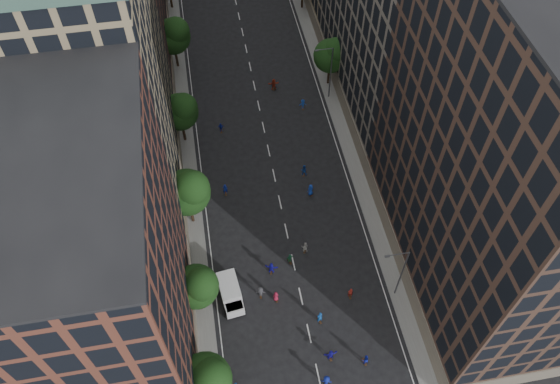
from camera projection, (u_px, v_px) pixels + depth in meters
The scene contains 31 objects.
ground at pixel (264, 130), 77.77m from camera, with size 240.00×240.00×0.00m, color black.
sidewalk_left at pixel (176, 104), 80.91m from camera, with size 4.00×105.00×0.15m, color slate.
sidewalk_right at pixel (334, 85), 83.46m from camera, with size 4.00×105.00×0.15m, color slate.
bldg_left_a at pixel (94, 278), 46.51m from camera, with size 14.00×22.00×30.00m, color brown.
bldg_left_b at pixel (95, 76), 59.24m from camera, with size 14.00×26.00×34.00m, color #877758.
bldg_right_a at pixel (504, 161), 50.55m from camera, with size 14.00×30.00×36.00m, color #422D23.
tree_left_0 at pixel (207, 380), 50.28m from camera, with size 5.20×5.20×8.83m.
tree_left_1 at pixel (198, 286), 56.58m from camera, with size 4.80×4.80×8.21m.
tree_left_2 at pixel (188, 191), 63.09m from camera, with size 5.60×5.60×9.45m.
tree_left_3 at pixel (181, 111), 71.88m from camera, with size 5.00×5.00×8.58m.
tree_left_4 at pixel (174, 35), 81.21m from camera, with size 5.40×5.40×9.08m.
tree_right_a at pixel (332, 54), 79.18m from camera, with size 5.00×5.00×8.39m.
streetlamp_near at pixel (400, 271), 58.05m from camera, with size 2.64×0.22×9.06m.
streetlamp_far at pixel (329, 70), 77.74m from camera, with size 2.64×0.22×9.06m.
cargo_van at pixel (230, 293), 60.71m from camera, with size 2.80×5.04×2.56m.
skater_1 at pixel (320, 317), 59.40m from camera, with size 0.69×0.45×1.88m, color #13499F.
skater_2 at pixel (365, 360), 56.72m from camera, with size 0.76×0.59×1.56m, color #131D9B.
skater_3 at pixel (326, 381), 55.28m from camera, with size 1.11×0.64×1.71m, color navy.
skater_5 at pixel (331, 355), 57.00m from camera, with size 1.50×0.48×1.61m, color #1C14A8.
skater_6 at pixel (276, 296), 61.11m from camera, with size 0.75×0.49×1.53m, color #A51B3A.
skater_7 at pixel (350, 293), 61.33m from camera, with size 0.59×0.39×1.62m, color maroon.
skater_8 at pixel (305, 247), 64.94m from camera, with size 0.80×0.63×1.65m, color silver.
skater_9 at pixel (261, 292), 61.36m from camera, with size 1.07×0.61×1.65m, color #3A3A3E.
skater_10 at pixel (290, 259), 64.07m from camera, with size 0.90×0.37×1.53m, color #216F43.
skater_11 at pixel (271, 268), 63.20m from camera, with size 1.56×0.50×1.68m, color #1A14A6.
skater_12 at pixel (311, 190), 70.05m from camera, with size 0.89×0.58×1.81m, color #153AB1.
skater_13 at pixel (225, 189), 70.17m from camera, with size 0.64×0.42×1.75m, color #122697.
skater_14 at pixel (304, 170), 72.10m from camera, with size 0.84×0.66×1.74m, color #133DA1.
skater_15 at pixel (303, 104), 79.78m from camera, with size 1.04×0.60×1.61m, color #133AA0.
skater_16 at pixel (221, 128), 76.98m from camera, with size 0.89×0.37×1.51m, color #1323A2.
skater_17 at pixel (274, 85), 82.19m from camera, with size 1.73×0.55×1.87m, color #A02E1A.
Camera 1 is at (-7.26, -13.76, 56.47)m, focal length 35.00 mm.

